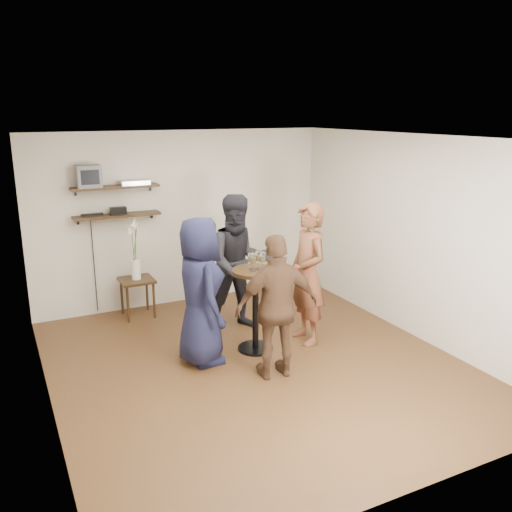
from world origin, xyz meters
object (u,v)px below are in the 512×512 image
at_px(crt_monitor, 88,176).
at_px(person_plaid, 308,274).
at_px(radio, 118,211).
at_px(person_brown, 277,307).
at_px(person_navy, 200,291).
at_px(drinks_table, 255,299).
at_px(dvd_deck, 134,182).
at_px(person_dark, 239,264).
at_px(side_table, 137,285).

xyz_separation_m(crt_monitor, person_plaid, (2.24, -2.04, -1.12)).
xyz_separation_m(radio, person_brown, (1.08, -2.70, -0.71)).
bearing_deg(person_navy, drinks_table, -90.00).
bearing_deg(person_plaid, crt_monitor, -128.87).
distance_m(dvd_deck, person_brown, 3.03).
height_order(crt_monitor, person_plaid, crt_monitor).
relative_size(dvd_deck, drinks_table, 0.39).
height_order(dvd_deck, person_dark, dvd_deck).
bearing_deg(person_navy, radio, 12.77).
bearing_deg(side_table, drinks_table, -60.18).
distance_m(drinks_table, person_navy, 0.74).
height_order(side_table, person_plaid, person_plaid).
relative_size(radio, side_table, 0.39).
xyz_separation_m(radio, side_table, (0.14, -0.23, -1.05)).
xyz_separation_m(dvd_deck, person_navy, (0.20, -2.00, -1.03)).
distance_m(dvd_deck, radio, 0.46).
height_order(radio, side_table, radio).
height_order(crt_monitor, side_table, crt_monitor).
height_order(radio, person_brown, person_brown).
relative_size(dvd_deck, side_table, 0.72).
distance_m(person_plaid, person_navy, 1.42).
bearing_deg(drinks_table, crt_monitor, 127.46).
distance_m(crt_monitor, drinks_table, 2.86).
relative_size(crt_monitor, drinks_table, 0.31).
bearing_deg(person_plaid, radio, -134.04).
bearing_deg(drinks_table, person_plaid, -3.46).
distance_m(crt_monitor, person_brown, 3.29).
xyz_separation_m(radio, drinks_table, (1.16, -2.00, -0.85)).
bearing_deg(person_brown, dvd_deck, -66.23).
relative_size(person_plaid, person_navy, 1.03).
bearing_deg(drinks_table, dvd_deck, 114.47).
bearing_deg(person_dark, person_navy, -130.70).
bearing_deg(person_brown, drinks_table, -90.00).
height_order(dvd_deck, person_plaid, dvd_deck).
bearing_deg(person_plaid, dvd_deck, -138.12).
distance_m(dvd_deck, drinks_table, 2.52).
height_order(radio, person_navy, person_navy).
height_order(crt_monitor, radio, crt_monitor).
distance_m(crt_monitor, dvd_deck, 0.63).
bearing_deg(person_dark, dvd_deck, 136.80).
relative_size(person_navy, person_brown, 1.07).
bearing_deg(person_dark, side_table, 145.08).
xyz_separation_m(person_dark, person_navy, (-0.82, -0.70, -0.05)).
bearing_deg(side_table, person_dark, -43.60).
bearing_deg(crt_monitor, radio, 0.00).
relative_size(crt_monitor, person_brown, 0.20).
distance_m(dvd_deck, person_navy, 2.25).
distance_m(person_dark, person_navy, 1.08).
height_order(drinks_table, person_navy, person_navy).
height_order(crt_monitor, person_navy, crt_monitor).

